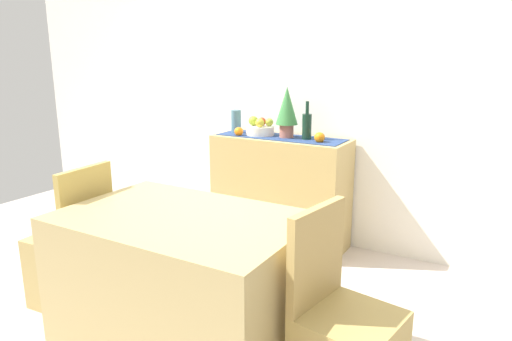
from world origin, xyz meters
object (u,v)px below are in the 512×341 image
Objects in this scene: fruit_bowl at (260,130)px; wine_bottle at (307,126)px; ceramic_vase at (236,122)px; sideboard_console at (280,191)px; dining_table at (184,282)px; potted_plant at (287,109)px; chair_near_window at (73,263)px.

wine_bottle is (0.41, 0.00, 0.07)m from fruit_bowl.
sideboard_console is at bearing 0.00° from ceramic_vase.
fruit_bowl is at bearing -180.00° from wine_bottle.
wine_bottle reaches higher than ceramic_vase.
fruit_bowl is (-0.19, 0.00, 0.49)m from sideboard_console.
dining_table is at bearing -75.27° from fruit_bowl.
potted_plant reaches higher than ceramic_vase.
chair_near_window is at bearing -99.85° from ceramic_vase.
dining_table is (0.40, -1.51, -0.57)m from fruit_bowl.
wine_bottle reaches higher than dining_table.
dining_table is at bearing -84.04° from potted_plant.
sideboard_console is at bearing 0.00° from fruit_bowl.
fruit_bowl is 1.73m from chair_near_window.
chair_near_window is (-0.26, -1.51, -0.73)m from ceramic_vase.
ceramic_vase reaches higher than chair_near_window.
ceramic_vase reaches higher than sideboard_console.
wine_bottle is 0.64m from ceramic_vase.
chair_near_window is (-0.49, -1.51, -0.67)m from fruit_bowl.
ceramic_vase is (-0.64, -0.00, -0.01)m from wine_bottle.
potted_plant is (0.05, -0.00, 0.68)m from sideboard_console.
sideboard_console is 5.63× the size of ceramic_vase.
wine_bottle is at bearing 0.00° from fruit_bowl.
fruit_bowl is at bearing 71.87° from chair_near_window.
potted_plant is at bearing -0.00° from fruit_bowl.
dining_table is (0.63, -1.51, -0.63)m from ceramic_vase.
fruit_bowl reaches higher than sideboard_console.
dining_table is 0.90m from chair_near_window.
wine_bottle is at bearing 0.00° from ceramic_vase.
potted_plant is at bearing -180.00° from wine_bottle.
fruit_bowl reaches higher than chair_near_window.
fruit_bowl is 0.77× the size of wine_bottle.
chair_near_window is (-0.89, 0.00, -0.10)m from dining_table.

